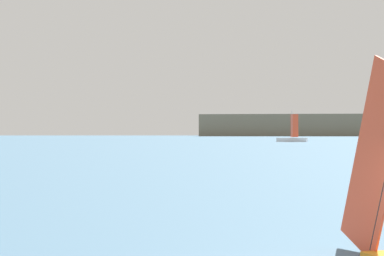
% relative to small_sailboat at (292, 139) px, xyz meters
% --- Properties ---
extents(small_sailboat, '(9.71, 5.26, 9.67)m').
position_rel_small_sailboat_xyz_m(small_sailboat, '(0.00, 0.00, 0.00)').
color(small_sailboat, white).
rests_on(small_sailboat, ground_plane).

